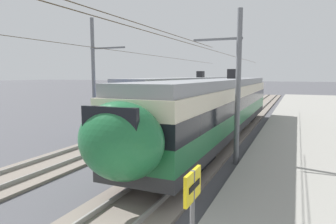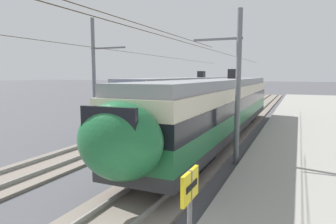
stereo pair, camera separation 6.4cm
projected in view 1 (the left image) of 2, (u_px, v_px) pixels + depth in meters
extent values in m
cube|color=#2D2D30|center=(221.00, 124.00, 19.49)|extent=(23.04, 2.82, 0.45)
cube|color=#1E6638|center=(221.00, 114.00, 19.41)|extent=(23.04, 2.82, 0.85)
cube|color=black|center=(222.00, 102.00, 19.31)|extent=(23.04, 2.86, 0.75)
cube|color=beige|center=(222.00, 91.00, 19.23)|extent=(23.04, 2.82, 0.65)
cube|color=gray|center=(222.00, 83.00, 19.16)|extent=(22.74, 2.62, 0.45)
cube|color=black|center=(182.00, 159.00, 13.04)|extent=(2.80, 2.26, 0.42)
cube|color=black|center=(240.00, 117.00, 26.05)|extent=(2.80, 2.26, 0.42)
ellipsoid|color=#1E6638|center=(120.00, 141.00, 8.33)|extent=(1.80, 2.59, 2.25)
cube|color=black|center=(110.00, 129.00, 7.83)|extent=(0.16, 1.69, 1.19)
cube|color=black|center=(233.00, 74.00, 22.24)|extent=(0.90, 0.70, 0.70)
cube|color=#2D2D30|center=(189.00, 106.00, 30.76)|extent=(24.96, 2.99, 0.45)
cube|color=#1E429E|center=(189.00, 100.00, 30.68)|extent=(24.96, 2.99, 0.85)
cube|color=black|center=(189.00, 92.00, 30.58)|extent=(24.96, 3.03, 0.75)
cube|color=white|center=(189.00, 85.00, 30.49)|extent=(24.96, 2.99, 0.65)
cube|color=gray|center=(189.00, 80.00, 30.43)|extent=(24.66, 2.79, 0.45)
cube|color=black|center=(157.00, 121.00, 23.76)|extent=(2.80, 2.40, 0.42)
cube|color=black|center=(209.00, 104.00, 37.86)|extent=(2.80, 2.40, 0.42)
ellipsoid|color=#1E429E|center=(120.00, 105.00, 18.72)|extent=(1.80, 2.75, 2.25)
cube|color=black|center=(116.00, 98.00, 18.22)|extent=(0.16, 1.80, 1.19)
cube|color=black|center=(200.00, 74.00, 33.76)|extent=(0.90, 0.70, 0.70)
cylinder|color=slate|center=(238.00, 88.00, 13.57)|extent=(0.24, 0.24, 7.04)
cube|color=slate|center=(218.00, 39.00, 13.69)|extent=(0.10, 2.28, 0.10)
cylinder|color=#473823|center=(197.00, 46.00, 14.11)|extent=(43.12, 0.02, 0.02)
cylinder|color=slate|center=(94.00, 78.00, 19.78)|extent=(0.24, 0.24, 7.79)
cube|color=slate|center=(107.00, 48.00, 19.09)|extent=(0.10, 2.59, 0.10)
cylinder|color=#473823|center=(123.00, 51.00, 18.67)|extent=(43.12, 0.02, 0.02)
cube|color=yellow|center=(193.00, 186.00, 4.85)|extent=(0.70, 0.06, 0.50)
cube|color=black|center=(195.00, 186.00, 4.83)|extent=(0.52, 0.01, 0.10)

